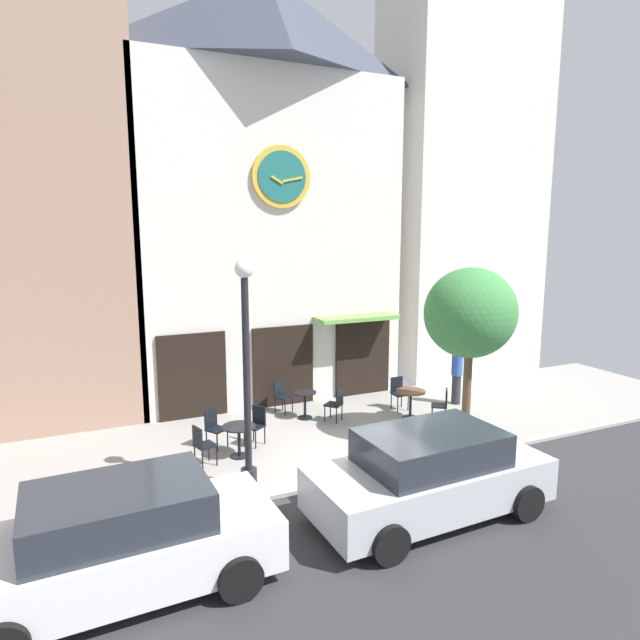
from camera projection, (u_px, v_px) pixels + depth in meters
ground_plane at (367, 483)px, 10.91m from camera, size 24.06×10.64×0.13m
clock_building at (269, 188)px, 15.63m from camera, size 7.74×3.23×11.93m
neighbor_building_right at (462, 144)px, 18.78m from camera, size 5.34×3.08×15.81m
street_lamp at (247, 375)px, 10.38m from camera, size 0.36×0.36×4.48m
street_tree at (470, 314)px, 12.61m from camera, size 2.22×2.00×4.15m
cafe_table_rightmost at (239, 434)px, 12.05m from camera, size 0.75×0.75×0.72m
cafe_table_leftmost at (305, 401)px, 14.52m from camera, size 0.61×0.61×0.73m
cafe_table_near_door at (411, 398)px, 14.52m from camera, size 0.79×0.79×0.76m
cafe_chair_mid_row at (281, 394)px, 14.99m from camera, size 0.55×0.55×0.90m
cafe_chair_facing_wall at (214, 425)px, 12.58m from camera, size 0.55×0.55×0.90m
cafe_chair_near_lamp at (442, 403)px, 14.21m from camera, size 0.56×0.56×0.90m
cafe_chair_right_end at (336, 402)px, 14.27m from camera, size 0.56×0.56×0.90m
cafe_chair_left_end at (202, 443)px, 11.56m from camera, size 0.50×0.50×0.90m
cafe_chair_outer at (398, 390)px, 15.29m from camera, size 0.40×0.40×0.90m
cafe_chair_under_awning at (257, 422)px, 12.79m from camera, size 0.55×0.55×0.90m
pedestrian_blue at (457, 375)px, 15.68m from camera, size 0.34×0.34×1.67m
parked_car_white at (120, 541)px, 7.52m from camera, size 4.36×2.14×1.55m
parked_car_silver at (430, 474)px, 9.56m from camera, size 4.35×2.13×1.55m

